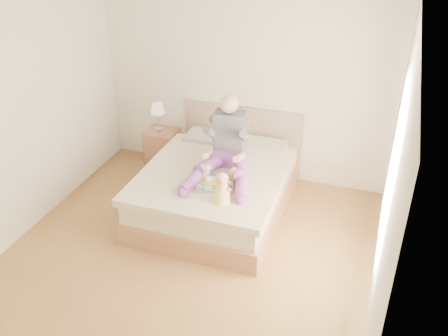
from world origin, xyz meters
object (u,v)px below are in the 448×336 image
(bed, at_px, (218,186))
(nightstand, at_px, (163,148))
(baby, at_px, (222,189))
(tray, at_px, (216,182))
(adult, at_px, (226,148))

(bed, relative_size, nightstand, 4.03)
(baby, bearing_deg, tray, 118.01)
(baby, bearing_deg, adult, 103.35)
(bed, distance_m, adult, 0.57)
(bed, bearing_deg, adult, -11.52)
(bed, height_order, baby, bed)
(tray, bearing_deg, nightstand, 120.11)
(tray, bearing_deg, bed, 90.85)
(nightstand, height_order, baby, baby)
(bed, relative_size, adult, 1.91)
(bed, height_order, nightstand, bed)
(tray, relative_size, baby, 1.57)
(bed, height_order, tray, bed)
(nightstand, bearing_deg, baby, -44.92)
(tray, bearing_deg, baby, -76.27)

